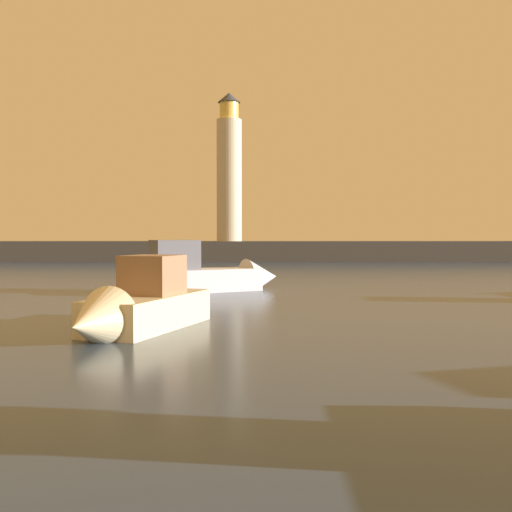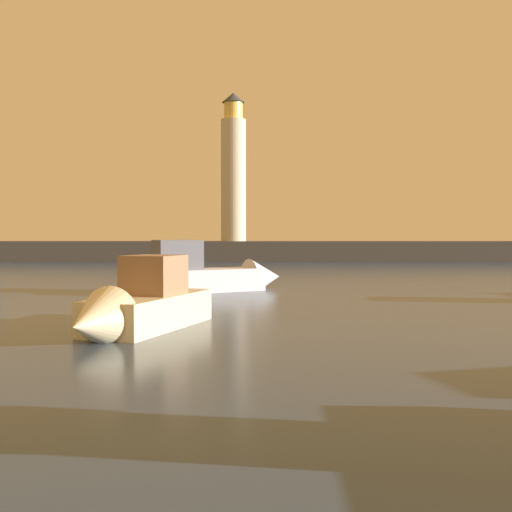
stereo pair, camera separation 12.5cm
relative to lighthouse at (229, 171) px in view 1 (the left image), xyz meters
The scene contains 5 objects.
ground_plane 33.01m from the lighthouse, 83.21° to the right, with size 220.00×220.00×0.00m, color #2D3D51.
breakwater 9.04m from the lighthouse, ahead, with size 74.11×5.06×2.08m, color #423F3D.
lighthouse is the anchor object (origin of this frame).
motorboat_0 35.57m from the lighthouse, 89.62° to the right, with size 7.70×5.41×2.79m.
motorboat_3 48.02m from the lighthouse, 91.22° to the right, with size 3.65×6.32×2.42m.
Camera 1 is at (-1.55, -1.48, 2.67)m, focal length 43.91 mm.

